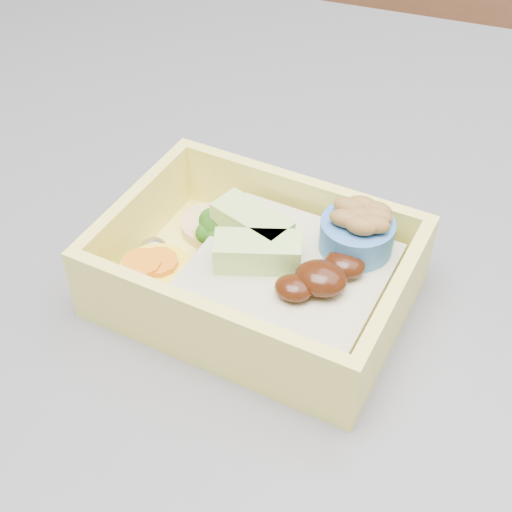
% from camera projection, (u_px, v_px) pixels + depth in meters
% --- Properties ---
extents(bento_box, '(0.17, 0.13, 0.06)m').
position_uv_depth(bento_box, '(266.00, 271.00, 0.38)').
color(bento_box, '#FFF369').
rests_on(bento_box, island).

